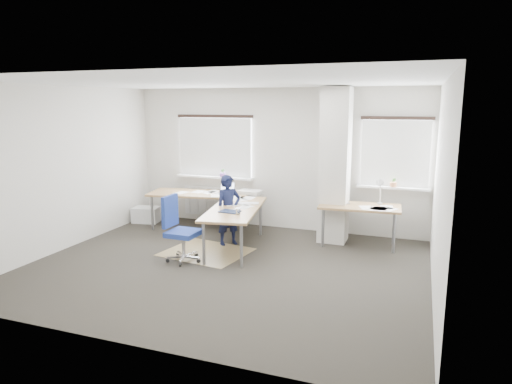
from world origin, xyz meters
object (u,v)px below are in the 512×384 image
(desk_side, at_px, (360,208))
(task_chair, at_px, (181,243))
(desk_main, at_px, (219,202))
(person, at_px, (229,210))

(desk_side, bearing_deg, task_chair, -148.31)
(desk_main, bearing_deg, desk_side, -1.27)
(desk_main, distance_m, person, 0.49)
(desk_side, height_order, person, person)
(desk_side, distance_m, person, 2.32)
(desk_side, xyz_separation_m, task_chair, (-2.56, -1.81, -0.39))
(desk_main, bearing_deg, task_chair, -100.63)
(desk_side, bearing_deg, desk_main, -174.82)
(person, bearing_deg, desk_side, -28.57)
(desk_main, height_order, task_chair, task_chair)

